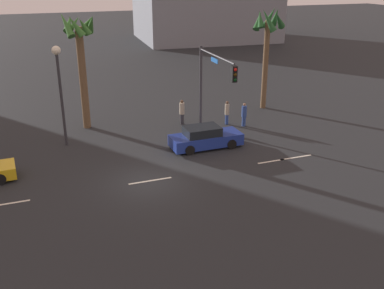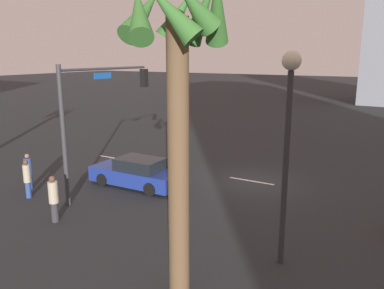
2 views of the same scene
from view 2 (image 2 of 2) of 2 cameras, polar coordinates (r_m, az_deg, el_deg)
name	(u,v)px [view 2 (image 2 of 2)]	position (r m, az deg, el deg)	size (l,w,h in m)	color
ground_plane	(254,181)	(20.51, 9.08, -5.40)	(220.00, 220.00, 0.00)	#232628
lane_stripe_3	(252,181)	(20.55, 8.76, -5.33)	(2.45, 0.14, 0.01)	silver
lane_stripe_4	(113,158)	(25.29, -11.51, -1.95)	(2.24, 0.14, 0.01)	silver
lane_stripe_5	(135,162)	(24.20, -8.37, -2.50)	(1.82, 0.14, 0.01)	silver
car_1	(137,173)	(19.58, -8.13, -4.19)	(4.71, 1.92, 1.46)	navy
traffic_signal	(97,105)	(18.42, -13.80, 5.64)	(0.40, 5.95, 6.07)	#38383D
streetlamp	(288,121)	(11.63, 14.00, 3.40)	(0.56, 0.56, 6.56)	#2D2D33
pedestrian_0	(27,178)	(19.25, -23.12, -4.53)	(0.38, 0.38, 1.81)	#2D478C
pedestrian_1	(54,198)	(16.16, -19.71, -7.40)	(0.45, 0.45, 1.89)	#333338
pedestrian_2	(28,171)	(20.53, -22.96, -3.57)	(0.41, 0.41, 1.77)	#2D478C
palm_tree_2	(178,75)	(9.33, -2.13, 10.13)	(2.82, 2.60, 8.37)	brown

